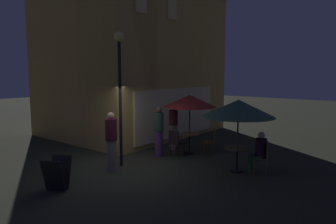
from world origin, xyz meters
TOP-DOWN VIEW (x-y plane):
  - ground_plane at (0.00, 0.00)m, footprint 60.00×60.00m
  - cafe_building at (3.48, 3.15)m, footprint 7.59×6.28m
  - street_lamp_near_corner at (0.18, 0.25)m, footprint 0.33×0.33m
  - menu_sandwich_board at (-2.28, -0.04)m, footprint 0.81×0.78m
  - cafe_table_0 at (1.98, -2.92)m, footprint 0.78×0.78m
  - cafe_table_1 at (2.88, -0.53)m, footprint 0.69×0.69m
  - patio_umbrella_0 at (1.98, -2.92)m, footprint 2.16×2.16m
  - patio_umbrella_1 at (2.88, -0.53)m, footprint 1.96×1.96m
  - cafe_chair_0 at (2.26, -3.64)m, footprint 0.50×0.50m
  - cafe_chair_1 at (3.27, -1.25)m, footprint 0.58×0.58m
  - cafe_chair_2 at (2.10, -0.48)m, footprint 0.46×0.46m
  - patron_seated_0 at (2.21, -3.51)m, footprint 0.43×0.52m
  - patron_standing_1 at (2.96, 0.30)m, footprint 0.35×0.35m
  - patron_standing_2 at (1.78, 0.03)m, footprint 0.33×0.33m
  - patron_standing_3 at (-0.36, 0.08)m, footprint 0.36×0.36m

SIDE VIEW (x-z plane):
  - ground_plane at x=0.00m, z-range 0.00..0.00m
  - menu_sandwich_board at x=-2.28m, z-range 0.01..0.85m
  - cafe_table_1 at x=2.88m, z-range 0.15..0.89m
  - cafe_chair_1 at x=3.27m, z-range 0.08..1.02m
  - cafe_table_0 at x=1.98m, z-range 0.18..0.93m
  - cafe_chair_0 at x=2.26m, z-range 0.10..1.07m
  - cafe_chair_2 at x=2.10m, z-range 0.10..1.07m
  - patron_seated_0 at x=2.21m, z-range 0.08..1.34m
  - patron_standing_1 at x=2.96m, z-range 0.00..1.73m
  - patron_standing_2 at x=1.78m, z-range 0.02..1.80m
  - patron_standing_3 at x=-0.36m, z-range 0.01..1.81m
  - patio_umbrella_0 at x=1.98m, z-range 0.83..3.03m
  - patio_umbrella_1 at x=2.88m, z-range 0.86..3.03m
  - street_lamp_near_corner at x=0.18m, z-range 0.85..5.09m
  - cafe_building at x=3.48m, z-range -0.01..7.73m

